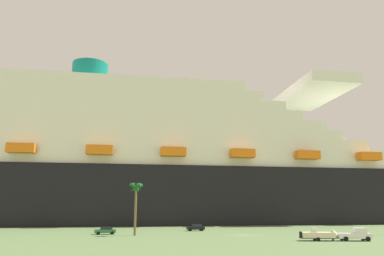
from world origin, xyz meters
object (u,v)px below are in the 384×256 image
(parked_car_black_coupe, at_px, (196,227))
(parked_car_green_wagon, at_px, (105,230))
(pickup_truck, at_px, (355,235))
(cruise_ship, at_px, (158,168))
(palm_tree, at_px, (136,193))
(small_boat_on_trailer, at_px, (322,235))

(parked_car_black_coupe, height_order, parked_car_green_wagon, same)
(pickup_truck, distance_m, parked_car_black_coupe, 39.32)
(cruise_ship, bearing_deg, palm_tree, -98.16)
(cruise_ship, xyz_separation_m, pickup_truck, (30.00, -73.48, -18.76))
(cruise_ship, relative_size, pickup_truck, 40.21)
(cruise_ship, height_order, parked_car_black_coupe, cruise_ship)
(palm_tree, bearing_deg, parked_car_black_coupe, 41.94)
(cruise_ship, xyz_separation_m, parked_car_green_wagon, (-14.17, -50.74, -18.98))
(parked_car_green_wagon, bearing_deg, palm_tree, -34.12)
(parked_car_black_coupe, relative_size, parked_car_green_wagon, 0.96)
(small_boat_on_trailer, xyz_separation_m, parked_car_black_coupe, (-17.25, 30.93, -0.13))
(palm_tree, relative_size, parked_car_black_coupe, 2.42)
(palm_tree, bearing_deg, parked_car_green_wagon, 145.88)
(cruise_ship, bearing_deg, small_boat_on_trailer, -71.42)
(parked_car_black_coupe, bearing_deg, palm_tree, -138.06)
(parked_car_black_coupe, xyz_separation_m, parked_car_green_wagon, (-21.27, -9.22, -0.00))
(cruise_ship, bearing_deg, parked_car_black_coupe, -80.28)
(pickup_truck, height_order, small_boat_on_trailer, pickup_truck)
(parked_car_green_wagon, bearing_deg, cruise_ship, 74.40)
(palm_tree, distance_m, parked_car_green_wagon, 10.96)
(cruise_ship, distance_m, palm_tree, 56.65)
(small_boat_on_trailer, relative_size, parked_car_green_wagon, 1.64)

